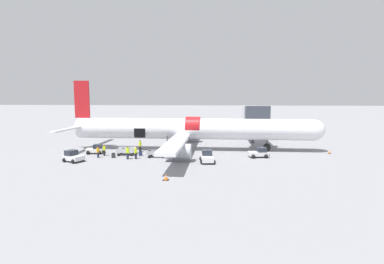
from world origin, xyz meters
TOP-DOWN VIEW (x-y plane):
  - ground_plane at (0.00, 0.00)m, footprint 500.00×500.00m
  - jet_bridge_stub at (11.48, 12.58)m, footprint 3.86×12.68m
  - airplane at (0.93, 5.67)m, footprint 39.87×33.43m
  - baggage_tug_lead at (3.97, -2.98)m, footprint 2.15×3.17m
  - baggage_tug_mid at (-13.13, -4.13)m, footprint 2.93×2.60m
  - baggage_tug_rear at (10.92, 0.80)m, footprint 2.91×2.30m
  - baggage_tug_spare at (-12.46, 1.42)m, footprint 2.65×2.02m
  - baggage_cart_loading at (-7.67, 0.93)m, footprint 3.53×2.34m
  - baggage_cart_queued at (-3.03, -0.32)m, footprint 3.65×1.83m
  - ground_crew_loader_a at (-5.59, -1.81)m, footprint 0.49×0.58m
  - ground_crew_loader_b at (-6.63, -2.03)m, footprint 0.57×0.57m
  - ground_crew_driver at (-6.36, 3.36)m, footprint 0.48×0.63m
  - ground_crew_supervisor at (-10.62, 0.02)m, footprint 0.51×0.51m
  - ground_crew_helper at (-10.98, -1.36)m, footprint 0.43×0.54m
  - suitcase_on_tarmac_upright at (-8.82, -1.36)m, footprint 0.56×0.49m
  - suitcase_on_tarmac_spare at (-5.50, 0.32)m, footprint 0.45×0.19m
  - safety_cone_nose at (21.60, 4.46)m, footprint 0.44×0.44m
  - safety_cone_engine_left at (0.17, -11.52)m, footprint 0.61×0.61m

SIDE VIEW (x-z plane):
  - ground_plane at x=0.00m, z-range 0.00..0.00m
  - safety_cone_engine_left at x=0.17m, z-range -0.02..0.60m
  - safety_cone_nose at x=21.60m, z-range -0.02..0.61m
  - suitcase_on_tarmac_upright at x=-8.82m, z-range -0.05..0.67m
  - suitcase_on_tarmac_spare at x=-5.50m, z-range -0.05..0.74m
  - baggage_cart_queued at x=-3.03m, z-range -0.05..0.95m
  - baggage_cart_loading at x=-7.67m, z-range -0.02..1.00m
  - baggage_tug_spare at x=-12.46m, z-range -0.10..1.26m
  - baggage_tug_rear at x=10.92m, z-range -0.09..1.27m
  - baggage_tug_mid at x=-13.13m, z-range -0.10..1.36m
  - baggage_tug_lead at x=3.97m, z-range -0.11..1.43m
  - ground_crew_helper at x=-10.98m, z-range 0.04..1.58m
  - ground_crew_supervisor at x=-10.62m, z-range 0.04..1.64m
  - ground_crew_loader_a at x=-5.59m, z-range 0.04..1.71m
  - ground_crew_loader_b at x=-6.63m, z-range 0.05..1.81m
  - ground_crew_driver at x=-6.36m, z-range 0.05..1.84m
  - airplane at x=0.93m, z-range -2.19..8.57m
  - jet_bridge_stub at x=11.48m, z-range 1.59..8.40m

